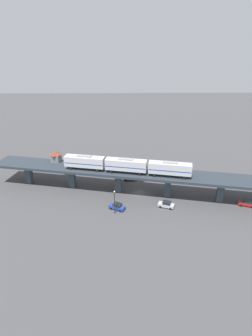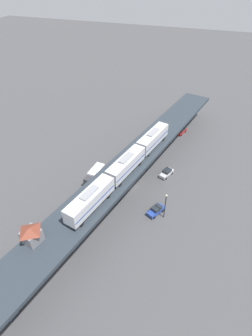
# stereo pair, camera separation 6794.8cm
# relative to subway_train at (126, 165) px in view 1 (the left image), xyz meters

# --- Properties ---
(ground_plane) EXTENTS (400.00, 400.00, 0.00)m
(ground_plane) POSITION_rel_subway_train_xyz_m (0.56, -4.04, -9.89)
(ground_plane) COLOR #424244
(elevated_viaduct) EXTENTS (27.67, 91.70, 7.35)m
(elevated_viaduct) POSITION_rel_subway_train_xyz_m (0.52, -4.20, -3.57)
(elevated_viaduct) COLOR #283039
(elevated_viaduct) RESTS_ON ground
(subway_train) EXTENTS (10.60, 36.95, 4.45)m
(subway_train) POSITION_rel_subway_train_xyz_m (0.00, 0.00, 0.00)
(subway_train) COLOR silver
(subway_train) RESTS_ON elevated_viaduct
(signal_hut) EXTENTS (3.83, 3.83, 3.40)m
(signal_hut) POSITION_rel_subway_train_xyz_m (8.72, 22.33, -0.74)
(signal_hut) COLOR slate
(signal_hut) RESTS_ON elevated_viaduct
(street_car_blue) EXTENTS (3.59, 4.74, 1.89)m
(street_car_blue) POSITION_rel_subway_train_xyz_m (-8.11, 2.61, -8.95)
(street_car_blue) COLOR #233D93
(street_car_blue) RESTS_ON ground
(street_car_silver) EXTENTS (3.27, 4.75, 1.89)m
(street_car_silver) POSITION_rel_subway_train_xyz_m (-7.35, -11.11, -8.95)
(street_car_silver) COLOR #B7BABF
(street_car_silver) RESTS_ON ground
(street_car_red) EXTENTS (3.12, 4.74, 1.89)m
(street_car_red) POSITION_rel_subway_train_xyz_m (-7.00, -33.92, -8.95)
(street_car_red) COLOR #AD1E1E
(street_car_red) RESTS_ON ground
(delivery_truck) EXTENTS (2.84, 7.35, 3.20)m
(delivery_truck) POSITION_rel_subway_train_xyz_m (9.56, -2.95, -8.13)
(delivery_truck) COLOR #333338
(delivery_truck) RESTS_ON ground
(street_lamp) EXTENTS (0.44, 0.44, 6.94)m
(street_lamp) POSITION_rel_subway_train_xyz_m (-10.07, 3.22, -5.78)
(street_lamp) COLOR black
(street_lamp) RESTS_ON ground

